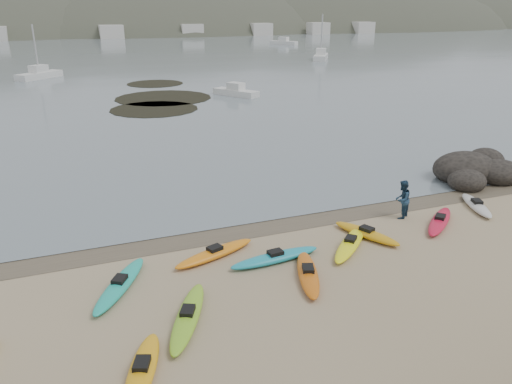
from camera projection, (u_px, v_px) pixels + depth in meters
name	position (u px, v px, depth m)	size (l,w,h in m)	color
ground	(256.00, 223.00, 22.45)	(600.00, 600.00, 0.00)	tan
wet_sand	(258.00, 226.00, 22.18)	(60.00, 60.00, 0.00)	brown
water	(65.00, 24.00, 284.28)	(1200.00, 1200.00, 0.00)	slate
kayaks	(278.00, 267.00, 18.32)	(23.64, 9.01, 0.34)	silver
person_east	(402.00, 199.00, 22.74)	(0.88, 0.68, 1.80)	navy
rock_cluster	(475.00, 174.00, 28.18)	(5.39, 3.98, 1.88)	black
kelp_mats	(159.00, 97.00, 53.44)	(11.29, 24.32, 0.04)	black
moored_boats	(87.00, 58.00, 89.71)	(97.72, 76.14, 1.37)	silver
far_hills	(176.00, 70.00, 210.75)	(550.00, 135.00, 80.00)	#384235
far_town	(100.00, 32.00, 150.35)	(199.00, 5.00, 4.00)	beige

